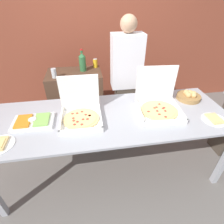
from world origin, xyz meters
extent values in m
plane|color=slate|center=(0.00, 0.00, 0.00)|extent=(16.00, 16.00, 0.00)
cube|color=brown|center=(0.00, 1.70, 1.40)|extent=(10.00, 0.06, 2.80)
cube|color=#A8AAB2|center=(0.00, 0.00, 0.83)|extent=(2.48, 0.89, 0.02)
cube|color=#A8AAB2|center=(-1.19, 0.40, 0.41)|extent=(0.06, 0.06, 0.82)
cube|color=#A8AAB2|center=(1.19, 0.40, 0.41)|extent=(0.06, 0.06, 0.82)
cube|color=white|center=(0.51, -0.02, 0.86)|extent=(0.47, 0.47, 0.02)
cube|color=white|center=(0.49, -0.23, 0.89)|extent=(0.44, 0.05, 0.04)
cube|color=white|center=(0.30, 0.00, 0.89)|extent=(0.05, 0.44, 0.04)
cube|color=white|center=(0.72, -0.04, 0.89)|extent=(0.05, 0.44, 0.04)
cube|color=white|center=(0.52, 0.20, 1.07)|extent=(0.44, 0.05, 0.42)
cylinder|color=#E5C17A|center=(0.51, -0.02, 0.87)|extent=(0.39, 0.39, 0.02)
cylinder|color=#F4D67F|center=(0.51, -0.02, 0.89)|extent=(0.33, 0.33, 0.00)
cylinder|color=#C13D2D|center=(0.55, -0.01, 0.89)|extent=(0.03, 0.03, 0.00)
cylinder|color=#C13D2D|center=(0.57, 0.00, 0.89)|extent=(0.03, 0.03, 0.00)
cylinder|color=#C13D2D|center=(0.55, 0.08, 0.89)|extent=(0.03, 0.03, 0.00)
cylinder|color=#C13D2D|center=(0.49, 0.02, 0.89)|extent=(0.03, 0.03, 0.00)
cylinder|color=#C13D2D|center=(0.46, 0.01, 0.89)|extent=(0.03, 0.03, 0.00)
cylinder|color=#C13D2D|center=(0.38, -0.04, 0.89)|extent=(0.03, 0.03, 0.00)
cylinder|color=#C13D2D|center=(0.47, -0.05, 0.89)|extent=(0.03, 0.03, 0.00)
cylinder|color=#C13D2D|center=(0.47, -0.11, 0.89)|extent=(0.03, 0.03, 0.00)
cylinder|color=#C13D2D|center=(0.52, -0.16, 0.89)|extent=(0.03, 0.03, 0.00)
cylinder|color=#C13D2D|center=(0.56, -0.06, 0.89)|extent=(0.03, 0.03, 0.00)
cube|color=white|center=(-0.32, -0.04, 0.86)|extent=(0.41, 0.41, 0.02)
cube|color=white|center=(-0.32, -0.23, 0.89)|extent=(0.40, 0.02, 0.04)
cube|color=white|center=(-0.51, -0.04, 0.89)|extent=(0.02, 0.40, 0.04)
cube|color=white|center=(-0.12, -0.04, 0.89)|extent=(0.02, 0.40, 0.04)
cube|color=white|center=(-0.31, 0.17, 1.06)|extent=(0.40, 0.02, 0.38)
cylinder|color=#E5C17A|center=(-0.32, -0.04, 0.87)|extent=(0.35, 0.35, 0.02)
cylinder|color=#F4D67F|center=(-0.32, -0.04, 0.89)|extent=(0.30, 0.30, 0.00)
cylinder|color=#C13D2D|center=(-0.23, -0.01, 0.89)|extent=(0.03, 0.03, 0.00)
cylinder|color=#C13D2D|center=(-0.23, -0.02, 0.89)|extent=(0.03, 0.03, 0.00)
cylinder|color=#C13D2D|center=(-0.27, 0.01, 0.89)|extent=(0.03, 0.03, 0.00)
cylinder|color=#C13D2D|center=(-0.31, 0.07, 0.89)|extent=(0.03, 0.03, 0.00)
cylinder|color=#C13D2D|center=(-0.36, 0.05, 0.89)|extent=(0.03, 0.03, 0.00)
cylinder|color=#C13D2D|center=(-0.40, 0.05, 0.89)|extent=(0.03, 0.03, 0.00)
cylinder|color=#C13D2D|center=(-0.39, -0.03, 0.89)|extent=(0.03, 0.03, 0.00)
cylinder|color=#C13D2D|center=(-0.39, -0.07, 0.89)|extent=(0.03, 0.03, 0.00)
cylinder|color=#C13D2D|center=(-0.38, -0.14, 0.89)|extent=(0.03, 0.03, 0.00)
cylinder|color=#C13D2D|center=(-0.35, -0.10, 0.89)|extent=(0.03, 0.03, 0.00)
cylinder|color=#C13D2D|center=(-0.31, -0.15, 0.89)|extent=(0.03, 0.03, 0.00)
cylinder|color=#C13D2D|center=(-0.30, -0.07, 0.89)|extent=(0.03, 0.03, 0.00)
cylinder|color=#C13D2D|center=(-0.26, -0.07, 0.89)|extent=(0.03, 0.03, 0.00)
cylinder|color=white|center=(1.01, -0.23, 0.85)|extent=(0.24, 0.24, 0.01)
cube|color=#E5C17A|center=(1.01, -0.23, 0.86)|extent=(0.12, 0.17, 0.02)
cube|color=#F4D67F|center=(1.01, -0.25, 0.87)|extent=(0.09, 0.12, 0.01)
cube|color=white|center=(-0.78, 0.00, 0.86)|extent=(0.39, 0.26, 0.03)
cube|color=orange|center=(-0.87, 0.00, 0.88)|extent=(0.14, 0.20, 0.02)
cube|color=#8CC65B|center=(-0.70, 0.00, 0.88)|extent=(0.14, 0.20, 0.02)
cylinder|color=white|center=(-0.78, 0.00, 0.89)|extent=(0.08, 0.08, 0.02)
cylinder|color=#9E7542|center=(0.96, 0.20, 0.87)|extent=(0.28, 0.28, 0.05)
sphere|color=tan|center=(1.02, 0.20, 0.91)|extent=(0.06, 0.06, 0.06)
sphere|color=tan|center=(0.99, 0.23, 0.91)|extent=(0.06, 0.06, 0.06)
sphere|color=tan|center=(0.95, 0.24, 0.91)|extent=(0.06, 0.06, 0.06)
sphere|color=tan|center=(0.94, 0.20, 0.91)|extent=(0.06, 0.06, 0.06)
sphere|color=tan|center=(0.94, 0.17, 0.91)|extent=(0.06, 0.06, 0.06)
sphere|color=tan|center=(1.00, 0.15, 0.91)|extent=(0.06, 0.06, 0.06)
cube|color=#4C3323|center=(-0.39, 0.92, 0.49)|extent=(0.76, 0.49, 0.98)
cylinder|color=#2D6638|center=(-0.26, 0.98, 1.08)|extent=(0.09, 0.09, 0.20)
cone|color=#2D6638|center=(-0.26, 0.98, 1.20)|extent=(0.09, 0.09, 0.05)
cylinder|color=#2D6638|center=(-0.26, 0.98, 1.25)|extent=(0.03, 0.03, 0.03)
cylinder|color=red|center=(-0.26, 0.98, 1.27)|extent=(0.04, 0.04, 0.01)
cylinder|color=silver|center=(-0.64, 0.79, 1.04)|extent=(0.07, 0.07, 0.12)
cylinder|color=silver|center=(-0.64, 0.79, 1.10)|extent=(0.06, 0.06, 0.00)
cylinder|color=gold|center=(-0.08, 1.08, 1.04)|extent=(0.07, 0.07, 0.12)
cylinder|color=silver|center=(-0.08, 1.08, 1.10)|extent=(0.06, 0.06, 0.00)
cube|color=#473D33|center=(0.31, 0.71, 0.41)|extent=(0.28, 0.20, 0.82)
cube|color=white|center=(0.31, 0.71, 1.17)|extent=(0.40, 0.22, 0.69)
sphere|color=tan|center=(0.31, 0.71, 1.61)|extent=(0.20, 0.20, 0.20)
camera|label=1|loc=(-0.24, -1.45, 1.92)|focal=28.00mm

